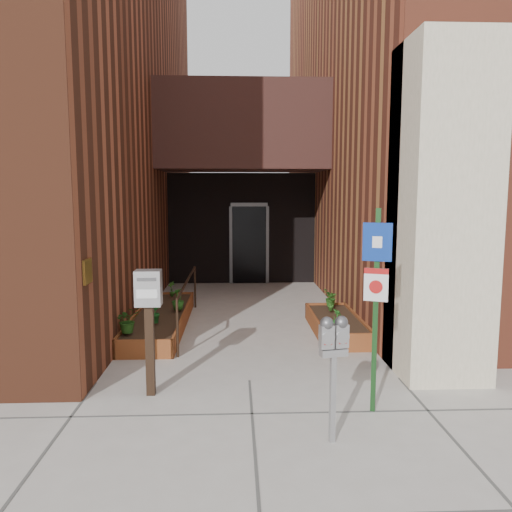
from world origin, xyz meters
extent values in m
plane|color=#9E9991|center=(0.00, 0.00, 0.00)|extent=(80.00, 80.00, 0.00)
cube|color=brown|center=(6.00, 7.15, 5.00)|extent=(8.00, 13.70, 10.00)
cube|color=#BDB392|center=(2.55, 0.20, 2.20)|extent=(1.10, 1.20, 4.40)
cube|color=black|center=(0.00, 6.00, 4.00)|extent=(4.20, 2.00, 2.00)
cube|color=black|center=(0.00, 7.40, 1.50)|extent=(4.00, 0.30, 3.00)
cube|color=black|center=(0.20, 7.22, 1.05)|extent=(0.90, 0.06, 2.10)
cube|color=#B79338|center=(-1.99, -0.20, 1.50)|extent=(0.04, 0.30, 0.30)
cube|color=brown|center=(-1.55, 0.92, 0.15)|extent=(0.90, 0.04, 0.30)
cube|color=brown|center=(-1.55, 4.48, 0.15)|extent=(0.90, 0.04, 0.30)
cube|color=brown|center=(-1.98, 2.70, 0.15)|extent=(0.04, 3.60, 0.30)
cube|color=brown|center=(-1.12, 2.70, 0.15)|extent=(0.04, 3.60, 0.30)
cube|color=black|center=(-1.55, 2.70, 0.13)|extent=(0.82, 3.52, 0.26)
cube|color=brown|center=(1.60, 1.12, 0.15)|extent=(0.80, 0.04, 0.30)
cube|color=brown|center=(1.60, 3.28, 0.15)|extent=(0.80, 0.04, 0.30)
cube|color=brown|center=(1.22, 2.20, 0.15)|extent=(0.04, 2.20, 0.30)
cube|color=brown|center=(1.98, 2.20, 0.15)|extent=(0.04, 2.20, 0.30)
cube|color=black|center=(1.60, 2.20, 0.13)|extent=(0.72, 2.12, 0.26)
cylinder|color=black|center=(-1.05, 1.00, 0.45)|extent=(0.04, 0.04, 0.90)
cylinder|color=black|center=(-1.05, 4.30, 0.45)|extent=(0.04, 0.04, 0.90)
cylinder|color=black|center=(-1.05, 2.65, 0.88)|extent=(0.04, 3.30, 0.04)
cube|color=#979799|center=(0.77, -1.66, 0.44)|extent=(0.06, 0.06, 0.88)
cube|color=#979799|center=(0.77, -1.66, 0.92)|extent=(0.28, 0.16, 0.07)
cube|color=#979799|center=(0.70, -1.67, 1.08)|extent=(0.15, 0.11, 0.23)
sphere|color=#59595B|center=(0.70, -1.67, 1.21)|extent=(0.13, 0.13, 0.13)
cube|color=white|center=(0.71, -1.72, 1.10)|extent=(0.08, 0.02, 0.04)
cube|color=#B21414|center=(0.71, -1.72, 1.03)|extent=(0.08, 0.02, 0.03)
cube|color=#979799|center=(0.85, -1.64, 1.08)|extent=(0.15, 0.11, 0.23)
sphere|color=#59595B|center=(0.85, -1.64, 1.21)|extent=(0.13, 0.13, 0.13)
cube|color=white|center=(0.85, -1.69, 1.10)|extent=(0.08, 0.02, 0.04)
cube|color=#B21414|center=(0.85, -1.69, 1.03)|extent=(0.08, 0.02, 0.03)
cube|color=#153C17|center=(1.37, -0.98, 1.15)|extent=(0.07, 0.07, 2.29)
cube|color=navy|center=(1.36, -1.01, 1.93)|extent=(0.30, 0.14, 0.42)
cube|color=white|center=(1.36, -1.01, 1.93)|extent=(0.10, 0.05, 0.12)
cube|color=white|center=(1.36, -1.01, 1.46)|extent=(0.25, 0.12, 0.36)
cube|color=#B21414|center=(1.36, -1.01, 1.61)|extent=(0.25, 0.11, 0.06)
cylinder|color=#B21414|center=(1.35, -1.02, 1.44)|extent=(0.14, 0.07, 0.15)
cube|color=black|center=(-1.22, -0.40, 0.56)|extent=(0.10, 0.10, 1.12)
cube|color=#BCBCBE|center=(-1.22, -0.40, 1.33)|extent=(0.31, 0.23, 0.43)
cube|color=#59595B|center=(-1.21, -0.52, 1.45)|extent=(0.22, 0.01, 0.04)
cube|color=white|center=(-1.21, -0.52, 1.28)|extent=(0.25, 0.01, 0.10)
imported|color=#225016|center=(-1.85, 1.31, 0.50)|extent=(0.50, 0.50, 0.40)
imported|color=#17521B|center=(-1.53, 1.90, 0.48)|extent=(0.26, 0.26, 0.35)
imported|color=#215B1A|center=(-1.25, 2.83, 0.50)|extent=(0.32, 0.32, 0.40)
imported|color=#285D1A|center=(-1.52, 4.06, 0.46)|extent=(0.24, 0.24, 0.32)
imported|color=#1D5B1A|center=(1.45, 1.43, 0.45)|extent=(0.23, 0.23, 0.31)
imported|color=#285C1A|center=(1.58, 2.62, 0.48)|extent=(0.19, 0.19, 0.35)
imported|color=#255518|center=(1.65, 3.01, 0.46)|extent=(0.35, 0.35, 0.33)
camera|label=1|loc=(-0.17, -6.30, 2.45)|focal=35.00mm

